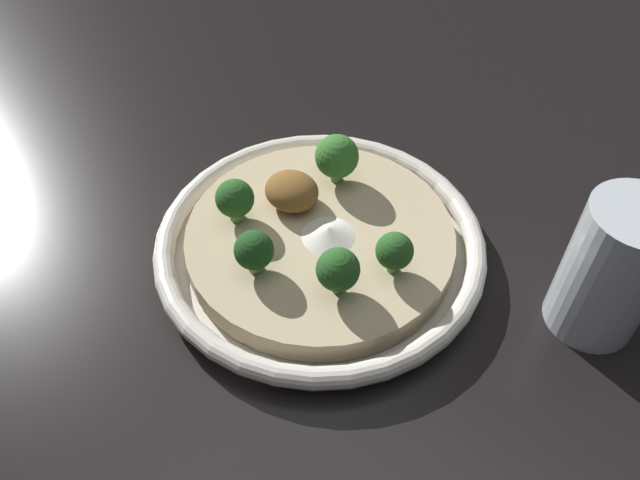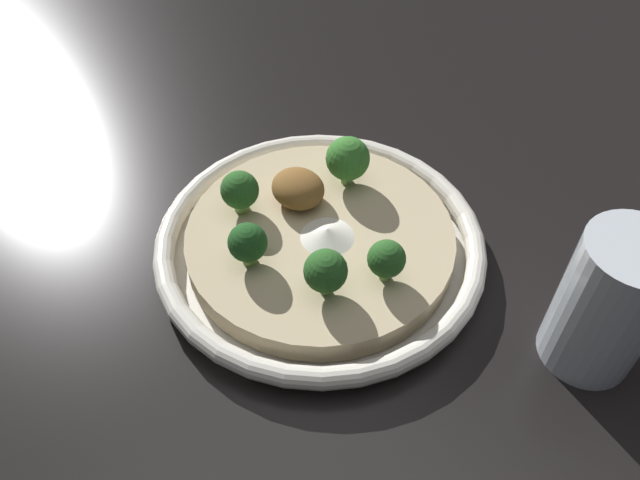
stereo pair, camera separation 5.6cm
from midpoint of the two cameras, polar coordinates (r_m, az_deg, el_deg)
ground_plane at (r=0.57m, az=-2.79°, el=-1.46°), size 6.00×6.00×0.00m
risotto_bowl at (r=0.56m, az=-2.84°, el=-0.41°), size 0.30×0.30×0.03m
cheese_sprinkle at (r=0.54m, az=-2.48°, el=0.28°), size 0.05×0.05×0.01m
crispy_onion_garnish at (r=0.57m, az=-5.43°, el=4.34°), size 0.05×0.05×0.03m
broccoli_left at (r=0.50m, az=3.74°, el=-1.18°), size 0.03×0.03×0.04m
broccoli_back_left at (r=0.49m, az=-1.61°, el=-2.95°), size 0.04×0.04×0.04m
broccoli_back at (r=0.51m, az=-9.18°, el=-1.17°), size 0.03×0.03×0.04m
broccoli_front at (r=0.58m, az=-1.22°, el=7.47°), size 0.04×0.04×0.05m
broccoli_back_right at (r=0.55m, az=-10.66°, el=3.53°), size 0.03×0.03×0.04m
drinking_glass at (r=0.52m, az=22.42°, el=-2.74°), size 0.07×0.07×0.12m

